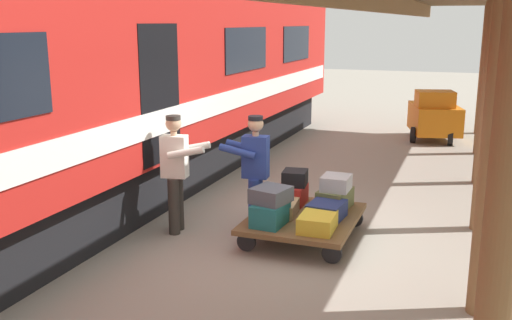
{
  "coord_description": "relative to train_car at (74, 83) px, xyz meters",
  "views": [
    {
      "loc": [
        -1.94,
        7.39,
        2.97
      ],
      "look_at": [
        0.74,
        0.21,
        1.15
      ],
      "focal_mm": 40.88,
      "sensor_mm": 36.0,
      "label": 1
    }
  ],
  "objects": [
    {
      "name": "suitcase_olive_duffel",
      "position": [
        -3.98,
        -0.58,
        -1.59
      ],
      "size": [
        0.47,
        0.65,
        0.28
      ],
      "primitive_type": "cube",
      "rotation": [
        0.0,
        0.0,
        -0.15
      ],
      "color": "brown",
      "rests_on": "luggage_cart"
    },
    {
      "name": "suitcase_slate_roller",
      "position": [
        -3.32,
        0.37,
        -1.33
      ],
      "size": [
        0.54,
        0.56,
        0.21
      ],
      "primitive_type": "cube",
      "rotation": [
        0.0,
        0.0,
        -0.24
      ],
      "color": "#4C515B",
      "rests_on": "suitcase_teal_softside"
    },
    {
      "name": "suitcase_yellow_case",
      "position": [
        -3.98,
        0.41,
        -1.62
      ],
      "size": [
        0.46,
        0.57,
        0.21
      ],
      "primitive_type": "cube",
      "rotation": [
        0.0,
        0.0,
        0.03
      ],
      "color": "gold",
      "rests_on": "luggage_cart"
    },
    {
      "name": "suitcase_gray_aluminum",
      "position": [
        -3.99,
        -0.56,
        -1.34
      ],
      "size": [
        0.39,
        0.44,
        0.21
      ],
      "primitive_type": "cube",
      "rotation": [
        0.0,
        0.0,
        -0.01
      ],
      "color": "#9EA0A5",
      "rests_on": "suitcase_olive_duffel"
    },
    {
      "name": "suitcase_red_plastic",
      "position": [
        -3.33,
        -0.58,
        -1.59
      ],
      "size": [
        0.41,
        0.49,
        0.28
      ],
      "primitive_type": "cube",
      "rotation": [
        0.0,
        0.0,
        0.03
      ],
      "color": "#AD231E",
      "rests_on": "luggage_cart"
    },
    {
      "name": "suitcase_black_hardshell",
      "position": [
        -3.36,
        -0.62,
        -1.34
      ],
      "size": [
        0.39,
        0.42,
        0.22
      ],
      "primitive_type": "cube",
      "rotation": [
        0.0,
        0.0,
        0.13
      ],
      "color": "black",
      "rests_on": "suitcase_red_plastic"
    },
    {
      "name": "train_car",
      "position": [
        0.0,
        0.0,
        0.0
      ],
      "size": [
        3.03,
        19.56,
        4.0
      ],
      "color": "#B21E19",
      "rests_on": "ground_plane"
    },
    {
      "name": "porter_in_overalls",
      "position": [
        -2.91,
        -0.08,
        -1.14
      ],
      "size": [
        0.7,
        0.47,
        1.7
      ],
      "color": "navy",
      "rests_on": "ground_plane"
    },
    {
      "name": "ground_plane",
      "position": [
        -3.79,
        -0.0,
        -2.06
      ],
      "size": [
        60.0,
        60.0,
        0.0
      ],
      "primitive_type": "plane",
      "color": "gray"
    },
    {
      "name": "suitcase_navy_fabric",
      "position": [
        -3.98,
        -0.09,
        -1.61
      ],
      "size": [
        0.49,
        0.58,
        0.23
      ],
      "primitive_type": "cube",
      "rotation": [
        0.0,
        0.0,
        -0.09
      ],
      "color": "navy",
      "rests_on": "luggage_cart"
    },
    {
      "name": "suitcase_tan_vintage",
      "position": [
        -3.33,
        -0.09,
        -1.64
      ],
      "size": [
        0.49,
        0.65,
        0.18
      ],
      "primitive_type": "cube",
      "rotation": [
        0.0,
        0.0,
        0.11
      ],
      "color": "tan",
      "rests_on": "luggage_cart"
    },
    {
      "name": "baggage_tug",
      "position": [
        -4.86,
        -8.03,
        -1.43
      ],
      "size": [
        1.5,
        1.92,
        1.3
      ],
      "color": "orange",
      "rests_on": "ground_plane"
    },
    {
      "name": "suitcase_teal_softside",
      "position": [
        -3.33,
        0.41,
        -1.58
      ],
      "size": [
        0.42,
        0.58,
        0.3
      ],
      "primitive_type": "cube",
      "rotation": [
        0.0,
        0.0,
        -0.06
      ],
      "color": "#1E666B",
      "rests_on": "luggage_cart"
    },
    {
      "name": "luggage_cart",
      "position": [
        -3.65,
        -0.09,
        -1.78
      ],
      "size": [
        1.45,
        1.8,
        0.33
      ],
      "color": "brown",
      "rests_on": "ground_plane"
    },
    {
      "name": "porter_by_door",
      "position": [
        -1.87,
        0.29,
        -1.14
      ],
      "size": [
        0.71,
        0.51,
        1.7
      ],
      "color": "#332D28",
      "rests_on": "ground_plane"
    }
  ]
}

